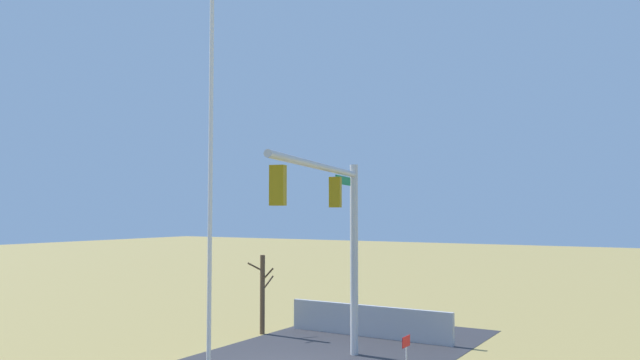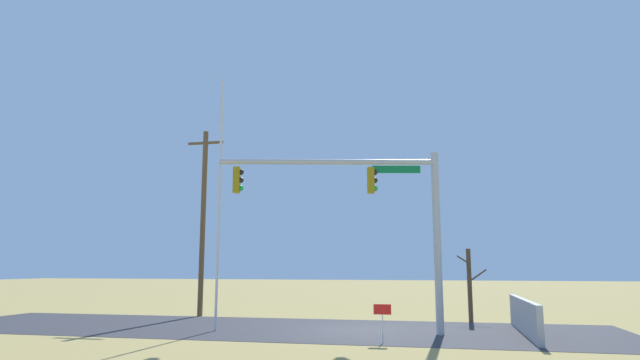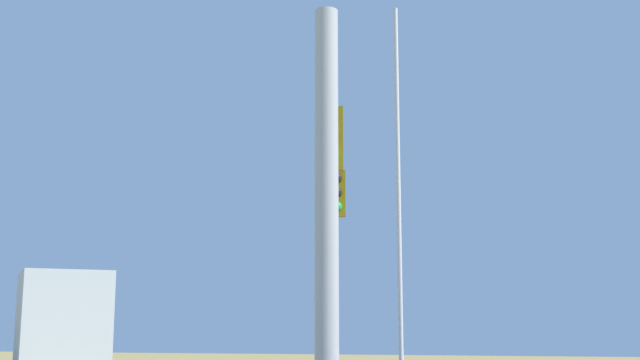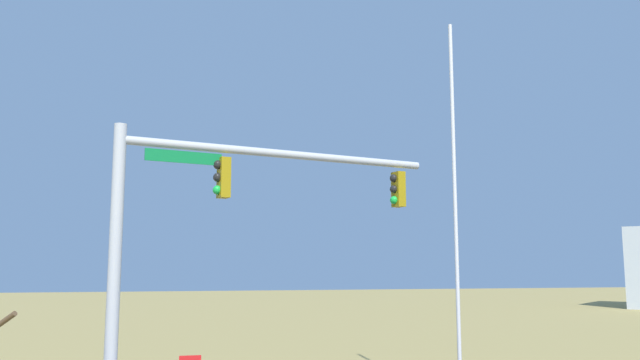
{
  "view_description": "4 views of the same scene",
  "coord_description": "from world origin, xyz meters",
  "px_view_note": "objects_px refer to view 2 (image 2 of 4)",
  "views": [
    {
      "loc": [
        -15.81,
        -10.73,
        4.93
      ],
      "look_at": [
        -0.41,
        -1.45,
        5.9
      ],
      "focal_mm": 34.09,
      "sensor_mm": 36.0,
      "label": 1
    },
    {
      "loc": [
        3.36,
        -21.05,
        2.4
      ],
      "look_at": [
        -1.19,
        -1.19,
        5.68
      ],
      "focal_mm": 30.32,
      "sensor_mm": 36.0,
      "label": 2
    },
    {
      "loc": [
        12.31,
        1.81,
        2.81
      ],
      "look_at": [
        -1.91,
        -2.24,
        5.48
      ],
      "focal_mm": 46.43,
      "sensor_mm": 36.0,
      "label": 3
    },
    {
      "loc": [
        2.02,
        13.64,
        3.49
      ],
      "look_at": [
        -1.78,
        -2.14,
        5.72
      ],
      "focal_mm": 35.49,
      "sensor_mm": 36.0,
      "label": 4
    }
  ],
  "objects_px": {
    "flagpole": "(219,200)",
    "bare_tree": "(470,284)",
    "signal_mast": "(376,204)",
    "utility_pole": "(203,218)",
    "open_sign": "(382,314)"
  },
  "relations": [
    {
      "from": "signal_mast",
      "to": "flagpole",
      "type": "relative_size",
      "value": 0.8
    },
    {
      "from": "signal_mast",
      "to": "bare_tree",
      "type": "height_order",
      "value": "signal_mast"
    },
    {
      "from": "flagpole",
      "to": "bare_tree",
      "type": "xyz_separation_m",
      "value": [
        9.6,
        5.59,
        -3.32
      ]
    },
    {
      "from": "utility_pole",
      "to": "flagpole",
      "type": "bearing_deg",
      "value": -59.62
    },
    {
      "from": "signal_mast",
      "to": "utility_pole",
      "type": "bearing_deg",
      "value": 149.75
    },
    {
      "from": "signal_mast",
      "to": "flagpole",
      "type": "distance_m",
      "value": 6.16
    },
    {
      "from": "flagpole",
      "to": "bare_tree",
      "type": "distance_m",
      "value": 11.6
    },
    {
      "from": "flagpole",
      "to": "bare_tree",
      "type": "bearing_deg",
      "value": 30.2
    },
    {
      "from": "signal_mast",
      "to": "utility_pole",
      "type": "distance_m",
      "value": 10.97
    },
    {
      "from": "signal_mast",
      "to": "bare_tree",
      "type": "distance_m",
      "value": 7.13
    },
    {
      "from": "bare_tree",
      "to": "open_sign",
      "type": "distance_m",
      "value": 8.22
    },
    {
      "from": "flagpole",
      "to": "utility_pole",
      "type": "bearing_deg",
      "value": 120.38
    },
    {
      "from": "signal_mast",
      "to": "utility_pole",
      "type": "height_order",
      "value": "utility_pole"
    },
    {
      "from": "signal_mast",
      "to": "flagpole",
      "type": "height_order",
      "value": "flagpole"
    },
    {
      "from": "flagpole",
      "to": "open_sign",
      "type": "relative_size",
      "value": 8.16
    }
  ]
}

